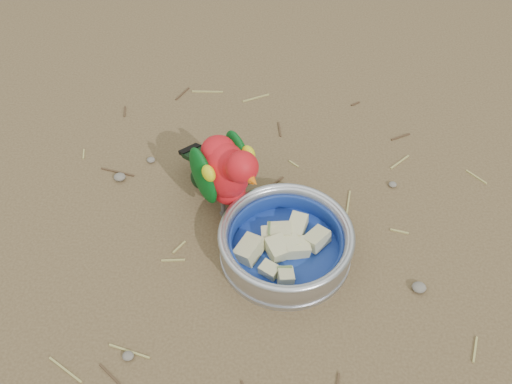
# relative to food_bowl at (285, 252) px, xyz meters

# --- Properties ---
(ground) EXTENTS (60.00, 60.00, 0.00)m
(ground) POSITION_rel_food_bowl_xyz_m (-0.08, -0.01, -0.01)
(ground) COLOR brown
(food_bowl) EXTENTS (0.22, 0.22, 0.02)m
(food_bowl) POSITION_rel_food_bowl_xyz_m (0.00, 0.00, 0.00)
(food_bowl) COLOR #B2B2BA
(food_bowl) RESTS_ON ground
(bowl_wall) EXTENTS (0.22, 0.22, 0.04)m
(bowl_wall) POSITION_rel_food_bowl_xyz_m (0.00, 0.00, 0.03)
(bowl_wall) COLOR #B2B2BA
(bowl_wall) RESTS_ON food_bowl
(fruit_wedges) EXTENTS (0.13, 0.13, 0.03)m
(fruit_wedges) POSITION_rel_food_bowl_xyz_m (0.00, 0.00, 0.02)
(fruit_wedges) COLOR #C9C48E
(fruit_wedges) RESTS_ON food_bowl
(lory_parrot) EXTENTS (0.21, 0.23, 0.17)m
(lory_parrot) POSITION_rel_food_bowl_xyz_m (-0.11, 0.10, 0.08)
(lory_parrot) COLOR red
(lory_parrot) RESTS_ON ground
(ground_debris) EXTENTS (0.90, 0.80, 0.01)m
(ground_debris) POSITION_rel_food_bowl_xyz_m (-0.12, 0.02, -0.01)
(ground_debris) COLOR tan
(ground_debris) RESTS_ON ground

